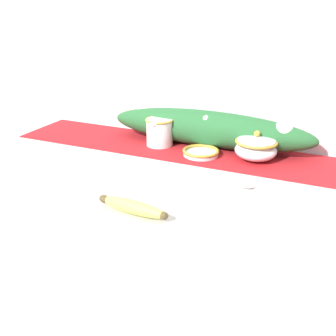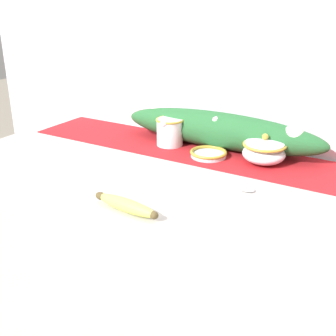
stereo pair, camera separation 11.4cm
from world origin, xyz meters
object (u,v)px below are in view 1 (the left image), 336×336
object	(u,v)px
cream_pitcher	(160,131)
sugar_bowl	(256,147)
small_dish	(201,152)
banana	(132,207)
spoon	(243,185)

from	to	relation	value
cream_pitcher	sugar_bowl	distance (m)	0.34
small_dish	banana	distance (m)	0.43
cream_pitcher	spoon	world-z (taller)	cream_pitcher
banana	spoon	distance (m)	0.33
sugar_bowl	banana	bearing A→B (deg)	-111.28
spoon	cream_pitcher	bearing A→B (deg)	154.39
sugar_bowl	small_dish	distance (m)	0.18
banana	spoon	bearing A→B (deg)	52.36
sugar_bowl	banana	distance (m)	0.51
cream_pitcher	banana	xyz separation A→B (m)	(0.15, -0.47, -0.04)
cream_pitcher	small_dish	world-z (taller)	cream_pitcher
cream_pitcher	spoon	bearing A→B (deg)	-30.91
sugar_bowl	spoon	distance (m)	0.21
small_dish	banana	world-z (taller)	banana
cream_pitcher	small_dish	size ratio (longest dim) A/B	0.95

